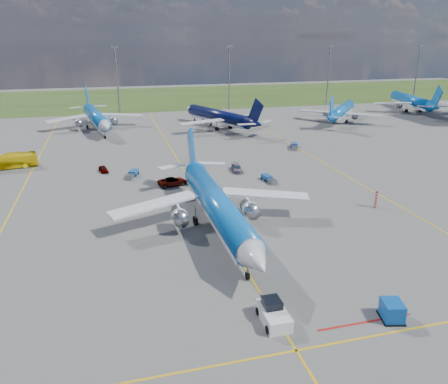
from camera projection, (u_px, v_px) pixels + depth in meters
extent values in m
plane|color=#5C5C59|center=(233.00, 249.00, 56.10)|extent=(400.00, 400.00, 0.00)
cube|color=#2D4719|center=(139.00, 98.00, 192.60)|extent=(400.00, 80.00, 0.01)
cube|color=gold|center=(190.00, 179.00, 83.39)|extent=(0.25, 160.00, 0.02)
cube|color=gold|center=(296.00, 351.00, 37.89)|extent=(60.00, 0.25, 0.02)
cube|color=gold|center=(29.00, 176.00, 85.24)|extent=(0.25, 120.00, 0.02)
cube|color=gold|center=(311.00, 156.00, 99.75)|extent=(0.25, 120.00, 0.02)
cube|color=#A5140F|center=(365.00, 322.00, 41.65)|extent=(10.00, 0.25, 0.02)
cylinder|color=slate|center=(117.00, 82.00, 150.08)|extent=(0.50, 0.50, 22.00)
cube|color=slate|center=(114.00, 47.00, 146.27)|extent=(2.20, 0.50, 0.80)
cylinder|color=slate|center=(229.00, 79.00, 159.75)|extent=(0.50, 0.50, 22.00)
cube|color=slate|center=(229.00, 47.00, 155.95)|extent=(2.20, 0.50, 0.80)
cylinder|color=slate|center=(328.00, 77.00, 169.43)|extent=(0.50, 0.50, 22.00)
cube|color=slate|center=(331.00, 46.00, 165.63)|extent=(2.20, 0.50, 0.80)
cylinder|color=slate|center=(417.00, 74.00, 179.11)|extent=(0.50, 0.50, 22.00)
cube|color=slate|center=(421.00, 45.00, 175.30)|extent=(2.20, 0.50, 0.80)
cylinder|color=red|center=(376.00, 198.00, 69.16)|extent=(0.50, 0.50, 3.00)
cube|color=silver|center=(274.00, 316.00, 41.51)|extent=(2.36, 4.41, 1.35)
cube|color=black|center=(272.00, 304.00, 41.76)|extent=(1.70, 1.90, 0.94)
cube|color=slate|center=(264.00, 301.00, 44.02)|extent=(0.30, 2.50, 0.21)
cube|color=#0B479D|center=(392.00, 311.00, 41.89)|extent=(2.34, 2.67, 1.84)
imported|color=yellow|center=(9.00, 161.00, 89.60)|extent=(11.51, 4.80, 3.12)
imported|color=#999999|center=(103.00, 169.00, 87.65)|extent=(2.17, 3.76, 1.20)
imported|color=#999999|center=(173.00, 181.00, 79.66)|extent=(5.83, 3.54, 1.51)
imported|color=#999999|center=(237.00, 168.00, 87.97)|extent=(2.36, 4.79, 1.34)
cube|color=#184693|center=(267.00, 178.00, 82.67)|extent=(1.55, 2.54, 1.02)
cube|color=slate|center=(272.00, 182.00, 80.58)|extent=(1.30, 1.96, 0.84)
cube|color=#174D8E|center=(134.00, 173.00, 85.49)|extent=(2.15, 2.81, 1.05)
cube|color=slate|center=(130.00, 177.00, 83.19)|extent=(1.77, 2.20, 0.86)
cube|color=#194297|center=(294.00, 145.00, 107.02)|extent=(2.32, 2.98, 1.12)
cube|color=slate|center=(294.00, 148.00, 104.58)|extent=(1.90, 2.34, 0.91)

